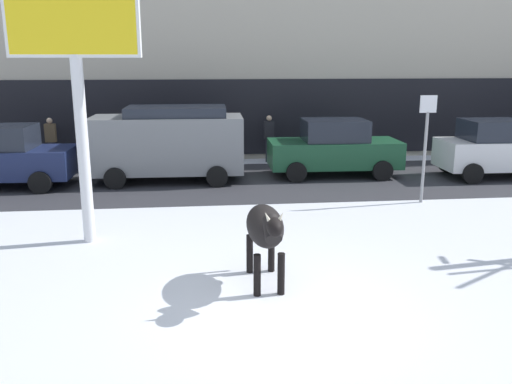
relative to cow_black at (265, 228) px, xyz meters
name	(u,v)px	position (x,y,z in m)	size (l,w,h in m)	color
ground_plane	(281,309)	(0.13, -0.94, -0.99)	(120.00, 120.00, 0.00)	white
road_strip	(238,181)	(0.13, 7.90, -0.99)	(60.00, 5.60, 0.01)	#333338
cow_black	(265,228)	(0.00, 0.00, 0.00)	(0.64, 1.90, 1.54)	black
billboard	(73,27)	(-3.39, 2.58, 3.32)	(2.53, 0.29, 5.56)	silver
car_navy_sedan	(0,157)	(-6.92, 7.87, -0.09)	(4.24, 2.05, 1.84)	#19234C
car_grey_van	(169,142)	(-2.00, 8.21, 0.25)	(4.64, 2.20, 2.32)	slate
car_darkgreen_sedan	(334,148)	(3.29, 8.43, -0.09)	(4.24, 2.05, 1.84)	#194C2D
car_white_hatchback	(495,149)	(8.35, 7.63, -0.07)	(3.53, 1.98, 1.86)	white
pedestrian_near_billboard	(112,141)	(-4.15, 11.01, -0.11)	(0.36, 0.24, 1.73)	#282833
pedestrian_by_cars	(269,139)	(1.50, 11.01, -0.11)	(0.36, 0.24, 1.73)	#282833
pedestrian_far_left	(51,142)	(-6.26, 11.01, -0.11)	(0.36, 0.24, 1.73)	#282833
street_sign	(426,140)	(4.81, 4.88, 0.68)	(0.44, 0.08, 2.82)	gray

